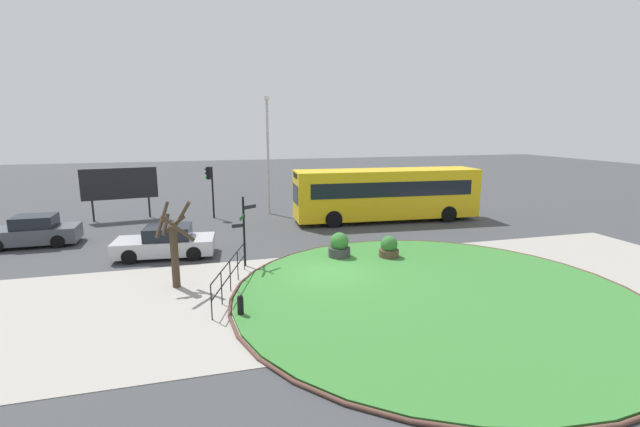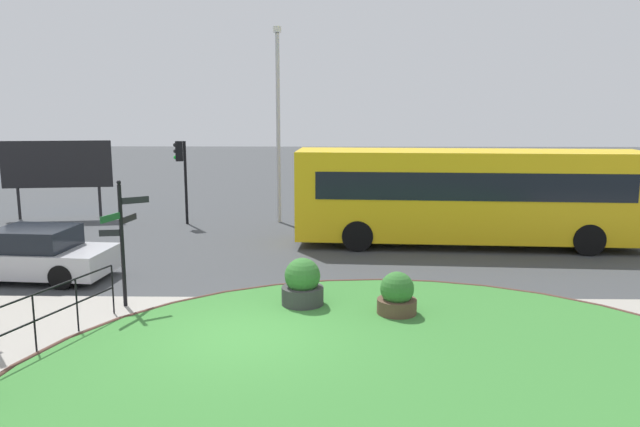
% 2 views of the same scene
% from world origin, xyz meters
% --- Properties ---
extents(ground, '(120.00, 120.00, 0.00)m').
position_xyz_m(ground, '(0.00, 0.00, 0.00)').
color(ground, '#3D3F42').
extents(sidewalk_paving, '(32.00, 8.72, 0.02)m').
position_xyz_m(sidewalk_paving, '(0.00, -1.64, 0.01)').
color(sidewalk_paving, '#9E998E').
rests_on(sidewalk_paving, ground).
extents(grass_island, '(13.89, 13.89, 0.10)m').
position_xyz_m(grass_island, '(3.00, -2.94, 0.05)').
color(grass_island, '#387A33').
rests_on(grass_island, ground).
extents(grass_kerb_ring, '(14.20, 14.20, 0.11)m').
position_xyz_m(grass_kerb_ring, '(3.00, -2.94, 0.06)').
color(grass_kerb_ring, brown).
rests_on(grass_kerb_ring, ground).
extents(signpost_directional, '(1.06, 1.42, 2.97)m').
position_xyz_m(signpost_directional, '(-3.06, 2.03, 1.72)').
color(signpost_directional, black).
rests_on(signpost_directional, ground).
extents(bollard_foreground, '(0.20, 0.20, 0.73)m').
position_xyz_m(bollard_foreground, '(-3.70, -2.94, 0.37)').
color(bollard_foreground, black).
rests_on(bollard_foreground, ground).
extents(railing_grass_edge, '(1.45, 4.46, 1.15)m').
position_xyz_m(railing_grass_edge, '(-3.85, -0.74, 0.73)').
color(railing_grass_edge, black).
rests_on(railing_grass_edge, ground).
extents(bus_yellow, '(11.40, 3.12, 3.18)m').
position_xyz_m(bus_yellow, '(6.24, 8.63, 1.71)').
color(bus_yellow, yellow).
rests_on(bus_yellow, ground).
extents(car_near_lane, '(4.17, 1.92, 1.50)m').
position_xyz_m(car_near_lane, '(-12.75, 7.99, 0.68)').
color(car_near_lane, '#474C51').
rests_on(car_near_lane, ground).
extents(car_far_lane, '(4.43, 2.26, 1.41)m').
position_xyz_m(car_far_lane, '(-6.35, 4.35, 0.65)').
color(car_far_lane, '#B7B7BC').
rests_on(car_far_lane, ground).
extents(traffic_light_near, '(0.49, 0.28, 3.27)m').
position_xyz_m(traffic_light_near, '(-4.15, 12.31, 2.41)').
color(traffic_light_near, black).
rests_on(traffic_light_near, ground).
extents(lamppost_tall, '(0.32, 0.32, 7.63)m').
position_xyz_m(lamppost_tall, '(-0.37, 12.78, 4.10)').
color(lamppost_tall, '#B7B7BC').
rests_on(lamppost_tall, ground).
extents(billboard_left, '(4.37, 0.77, 3.22)m').
position_xyz_m(billboard_left, '(-9.57, 13.46, 2.20)').
color(billboard_left, black).
rests_on(billboard_left, ground).
extents(planter_near_signpost, '(0.97, 0.97, 1.19)m').
position_xyz_m(planter_near_signpost, '(1.07, 1.98, 0.54)').
color(planter_near_signpost, '#383838').
rests_on(planter_near_signpost, ground).
extents(planter_kerbside, '(0.88, 0.88, 1.04)m').
position_xyz_m(planter_kerbside, '(3.19, 1.38, 0.46)').
color(planter_kerbside, brown).
rests_on(planter_kerbside, ground).
extents(street_tree_bare, '(1.38, 1.46, 3.17)m').
position_xyz_m(street_tree_bare, '(-5.73, 0.25, 1.59)').
color(street_tree_bare, '#423323').
rests_on(street_tree_bare, ground).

